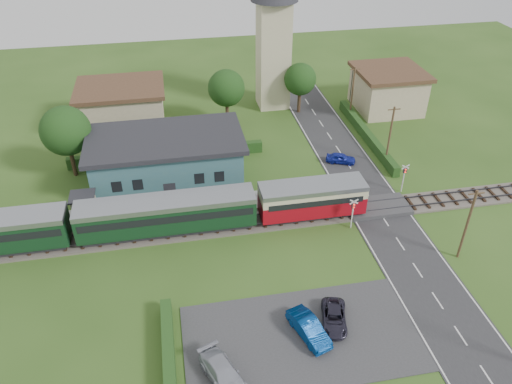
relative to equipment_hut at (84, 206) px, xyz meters
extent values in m
plane|color=#2D4C19|center=(18.00, -5.20, -1.75)|extent=(120.00, 120.00, 0.00)
cube|color=#4C443D|center=(18.00, -3.20, -1.65)|extent=(76.00, 3.20, 0.20)
cube|color=#3F3F47|center=(18.00, -3.92, -1.33)|extent=(76.00, 0.08, 0.15)
cube|color=#3F3F47|center=(18.00, -2.48, -1.33)|extent=(76.00, 0.08, 0.15)
cube|color=#28282B|center=(28.00, -5.20, -1.72)|extent=(6.00, 70.00, 0.05)
cube|color=#333335|center=(16.50, -17.20, -1.71)|extent=(17.00, 9.00, 0.08)
cube|color=#333335|center=(28.00, -3.20, -1.52)|extent=(6.20, 3.40, 0.45)
cube|color=gray|center=(8.00, 0.00, -1.52)|extent=(30.00, 3.00, 0.45)
cube|color=beige|center=(0.00, 0.00, -0.10)|extent=(2.00, 2.00, 2.40)
cube|color=#232328|center=(0.00, 0.00, 1.18)|extent=(2.30, 2.30, 0.15)
cube|color=#33616D|center=(8.00, 5.80, 0.65)|extent=(15.00, 8.00, 4.80)
cube|color=#232328|center=(8.00, 5.80, 3.30)|extent=(16.00, 9.00, 0.50)
cube|color=#232328|center=(8.00, 1.86, -0.65)|extent=(1.20, 0.12, 2.20)
cube|color=black|center=(3.00, 1.86, 0.65)|extent=(1.00, 0.12, 1.20)
cube|color=black|center=(5.00, 1.86, 0.65)|extent=(1.00, 0.12, 1.20)
cube|color=black|center=(11.00, 1.86, 0.65)|extent=(1.00, 0.12, 1.20)
cube|color=black|center=(13.00, 1.86, 0.65)|extent=(1.00, 0.12, 1.20)
cube|color=#232328|center=(21.20, -3.20, -1.16)|extent=(9.00, 2.20, 0.50)
cube|color=maroon|center=(21.20, -3.20, -0.16)|extent=(10.00, 2.80, 1.80)
cube|color=beige|center=(21.20, -3.20, 1.09)|extent=(10.00, 2.82, 0.90)
cube|color=black|center=(21.20, -3.20, 0.74)|extent=(9.00, 2.88, 0.60)
cube|color=gray|center=(21.20, -3.20, 1.74)|extent=(10.00, 2.90, 0.45)
cube|color=#232328|center=(7.60, -3.20, -1.16)|extent=(15.20, 2.20, 0.50)
cube|color=black|center=(7.60, -3.20, 0.34)|extent=(16.00, 2.80, 2.60)
cube|color=black|center=(7.60, -3.20, 0.74)|extent=(15.40, 2.86, 0.70)
cube|color=gray|center=(7.60, -3.20, 1.74)|extent=(16.00, 2.90, 0.50)
cube|color=beige|center=(23.00, 22.80, 5.25)|extent=(4.00, 4.00, 14.00)
cube|color=tan|center=(3.00, 19.80, 0.75)|extent=(10.00, 8.00, 5.00)
cube|color=#472D1E|center=(3.00, 19.80, 3.50)|extent=(10.80, 8.80, 0.50)
cube|color=tan|center=(38.00, 18.80, 0.75)|extent=(8.00, 8.00, 5.00)
cube|color=#472D1E|center=(38.00, 18.80, 3.50)|extent=(8.80, 8.80, 0.50)
cube|color=#193814|center=(7.00, -17.20, -1.15)|extent=(0.80, 9.00, 1.20)
cube|color=#193814|center=(32.20, 10.80, -1.15)|extent=(0.80, 18.00, 1.20)
cube|color=#193814|center=(8.00, 10.30, -1.10)|extent=(22.00, 0.80, 1.30)
cylinder|color=#332316|center=(-2.00, 8.80, 0.32)|extent=(0.44, 0.44, 4.12)
sphere|color=#143311|center=(-2.00, 8.80, 3.65)|extent=(5.20, 5.20, 5.20)
cylinder|color=#332316|center=(16.00, 17.80, 0.18)|extent=(0.44, 0.44, 3.85)
sphere|color=#143311|center=(16.00, 17.80, 3.29)|extent=(4.60, 4.60, 4.60)
cylinder|color=#332316|center=(26.00, 19.80, 0.04)|extent=(0.44, 0.44, 3.58)
sphere|color=#143311|center=(26.00, 19.80, 2.93)|extent=(4.20, 4.20, 4.20)
cylinder|color=#473321|center=(32.20, -11.20, 1.75)|extent=(0.22, 0.22, 7.00)
cube|color=#473321|center=(32.20, -11.20, 4.95)|extent=(1.40, 0.10, 0.10)
cylinder|color=#473321|center=(32.20, 4.80, 1.75)|extent=(0.22, 0.22, 7.00)
cube|color=#473321|center=(32.20, 4.80, 4.95)|extent=(1.40, 0.10, 0.10)
cylinder|color=#473321|center=(32.20, 16.80, 1.75)|extent=(0.22, 0.22, 7.00)
cube|color=#473321|center=(32.20, 16.80, 4.95)|extent=(1.40, 0.10, 0.10)
cylinder|color=silver|center=(24.40, -5.60, -0.25)|extent=(0.12, 0.12, 3.00)
cube|color=#232328|center=(24.40, -5.60, 0.85)|extent=(0.35, 0.18, 0.55)
sphere|color=#FF190C|center=(24.40, -5.72, 1.00)|extent=(0.14, 0.14, 0.14)
sphere|color=#FF190C|center=(24.40, -5.72, 0.70)|extent=(0.14, 0.14, 0.14)
cube|color=silver|center=(24.40, -5.60, 1.25)|extent=(0.84, 0.05, 0.55)
cube|color=silver|center=(24.40, -5.60, 1.25)|extent=(0.84, 0.05, 0.55)
cylinder|color=silver|center=(31.60, -0.80, -0.25)|extent=(0.12, 0.12, 3.00)
cube|color=#232328|center=(31.60, -0.80, 0.85)|extent=(0.35, 0.18, 0.55)
sphere|color=#FF190C|center=(31.60, -0.92, 1.00)|extent=(0.14, 0.14, 0.14)
sphere|color=#FF190C|center=(31.60, -0.92, 0.70)|extent=(0.14, 0.14, 0.14)
cube|color=silver|center=(31.60, -0.80, 1.25)|extent=(0.84, 0.05, 0.55)
cube|color=silver|center=(31.60, -0.80, 1.25)|extent=(0.84, 0.05, 0.55)
cylinder|color=#3F3F47|center=(-4.00, 14.80, 0.75)|extent=(0.14, 0.14, 5.00)
sphere|color=orange|center=(-4.00, 14.80, 3.25)|extent=(0.30, 0.30, 0.30)
cylinder|color=#3F3F47|center=(34.00, 21.80, 0.75)|extent=(0.14, 0.14, 5.00)
sphere|color=orange|center=(34.00, 21.80, 3.25)|extent=(0.30, 0.30, 0.30)
imported|color=#18259E|center=(27.27, 5.92, -1.14)|extent=(3.55, 2.45, 1.12)
imported|color=navy|center=(17.07, -17.08, -0.98)|extent=(2.69, 4.40, 1.37)
imported|color=#ACAFBC|center=(10.50, -19.70, -1.01)|extent=(3.43, 4.92, 1.32)
imported|color=#23202F|center=(19.23, -16.35, -1.13)|extent=(2.72, 4.19, 1.07)
imported|color=gray|center=(15.44, 0.21, -0.38)|extent=(0.75, 0.58, 1.83)
imported|color=gray|center=(1.44, 0.19, -0.42)|extent=(0.84, 0.98, 1.75)
camera|label=1|loc=(8.86, -40.14, 27.48)|focal=35.00mm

